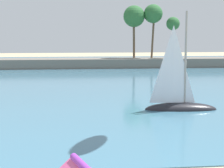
# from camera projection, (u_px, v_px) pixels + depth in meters

# --- Properties ---
(sea) EXTENTS (220.00, 93.77, 0.06)m
(sea) POSITION_uv_depth(u_px,v_px,m) (83.00, 71.00, 62.15)
(sea) COLOR teal
(sea) RESTS_ON ground
(palm_headland) EXTENTS (93.38, 6.64, 12.18)m
(palm_headland) POSITION_uv_depth(u_px,v_px,m) (78.00, 55.00, 68.65)
(palm_headland) COLOR slate
(palm_headland) RESTS_ON ground
(sailboat_mid_bay) EXTENTS (5.94, 2.29, 8.42)m
(sailboat_mid_bay) POSITION_uv_depth(u_px,v_px,m) (179.00, 100.00, 29.03)
(sailboat_mid_bay) COLOR black
(sailboat_mid_bay) RESTS_ON sea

